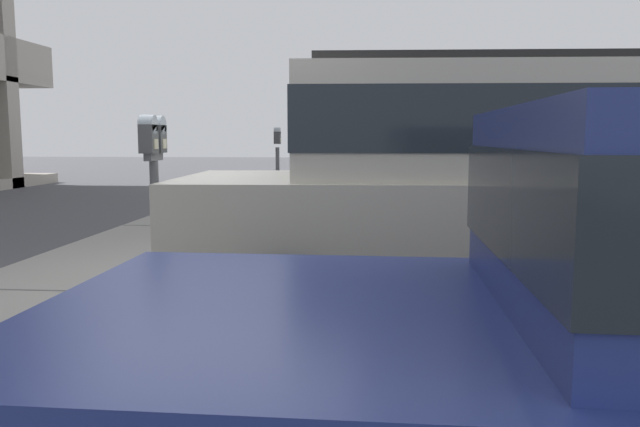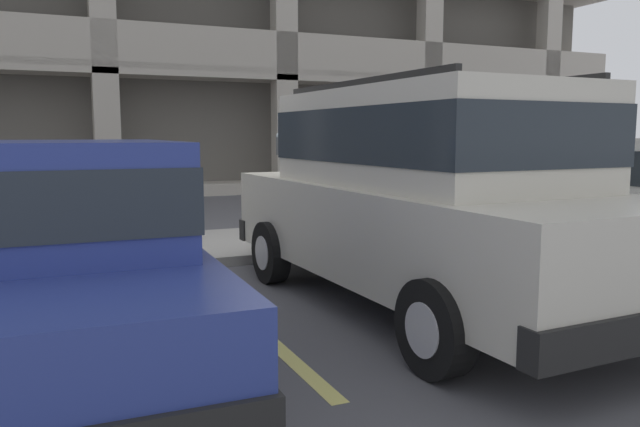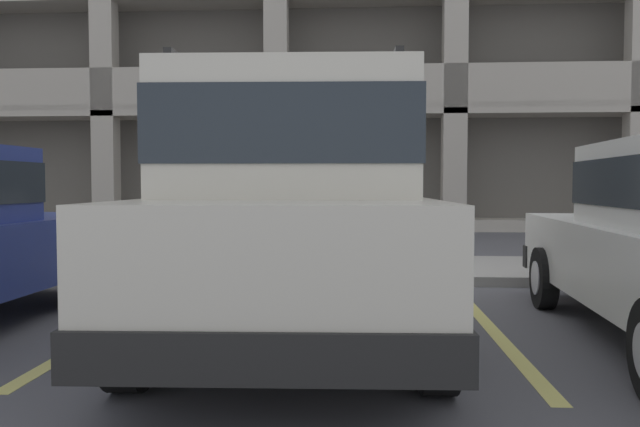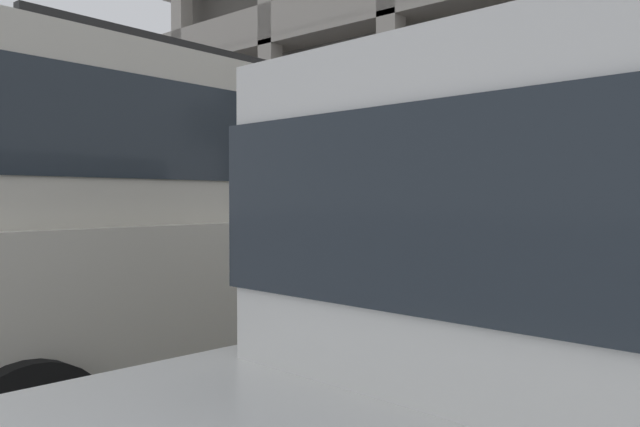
# 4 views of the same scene
# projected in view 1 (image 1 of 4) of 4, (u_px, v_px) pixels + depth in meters

# --- Properties ---
(ground_plane) EXTENTS (80.00, 80.00, 0.10)m
(ground_plane) POSITION_uv_depth(u_px,v_px,m) (210.00, 313.00, 5.33)
(ground_plane) COLOR #4C4C51
(sidewalk) EXTENTS (40.00, 2.20, 0.12)m
(sidewalk) POSITION_uv_depth(u_px,v_px,m) (64.00, 298.00, 5.42)
(sidewalk) COLOR gray
(sidewalk) RESTS_ON ground_plane
(parking_stall_lines) EXTENTS (12.93, 4.80, 0.01)m
(parking_stall_lines) POSITION_uv_depth(u_px,v_px,m) (373.00, 270.00, 6.80)
(parking_stall_lines) COLOR #DBD16B
(parking_stall_lines) RESTS_ON ground_plane
(silver_suv) EXTENTS (2.14, 4.84, 2.03)m
(silver_suv) POSITION_uv_depth(u_px,v_px,m) (476.00, 182.00, 5.01)
(silver_suv) COLOR beige
(silver_suv) RESTS_ON ground_plane
(dark_hatchback) EXTENTS (2.02, 4.57, 1.54)m
(dark_hatchback) POSITION_uv_depth(u_px,v_px,m) (462.00, 186.00, 8.04)
(dark_hatchback) COLOR silver
(dark_hatchback) RESTS_ON ground_plane
(blue_coupe) EXTENTS (2.01, 4.57, 1.54)m
(blue_coupe) POSITION_uv_depth(u_px,v_px,m) (442.00, 172.00, 11.36)
(blue_coupe) COLOR silver
(blue_coupe) RESTS_ON ground_plane
(parking_meter_near) EXTENTS (0.35, 0.12, 1.50)m
(parking_meter_near) POSITION_uv_depth(u_px,v_px,m) (154.00, 164.00, 4.91)
(parking_meter_near) COLOR #595B60
(parking_meter_near) RESTS_ON sidewalk
(parking_meter_far) EXTENTS (0.15, 0.12, 1.50)m
(parking_meter_far) POSITION_uv_depth(u_px,v_px,m) (278.00, 156.00, 11.26)
(parking_meter_far) COLOR #595B60
(parking_meter_far) RESTS_ON sidewalk
(fire_hydrant) EXTENTS (0.30, 0.30, 0.70)m
(fire_hydrant) POSITION_uv_depth(u_px,v_px,m) (230.00, 206.00, 8.94)
(fire_hydrant) COLOR red
(fire_hydrant) RESTS_ON sidewalk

